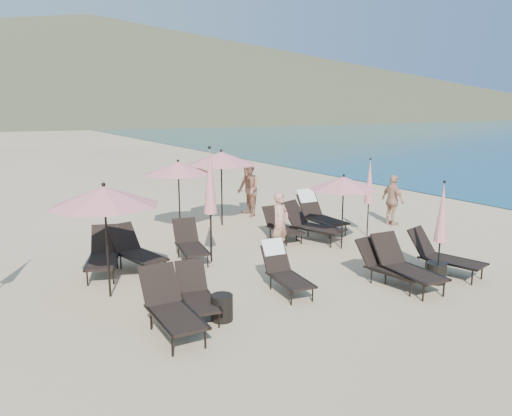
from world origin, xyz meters
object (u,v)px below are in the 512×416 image
lounger_10 (311,223)px  side_table_0 (222,308)px  lounger_7 (136,250)px  lounger_11 (318,212)px  umbrella_open_0 (104,196)px  umbrella_open_1 (344,183)px  side_table_1 (436,273)px  beachgoer_c (393,200)px  lounger_1 (197,293)px  lounger_2 (284,269)px  umbrella_closed_3 (210,182)px  lounger_0 (171,306)px  umbrella_open_2 (178,168)px  lounger_5 (443,255)px  umbrella_open_3 (221,158)px  umbrella_closed_1 (369,182)px  lounger_4 (388,265)px  beachgoer_a (280,223)px  lounger_8 (190,243)px  umbrella_closed_0 (442,213)px  lounger_9 (281,225)px  lounger_3 (405,265)px  lounger_6 (103,254)px

lounger_10 → side_table_0: lounger_10 is taller
lounger_7 → lounger_10: size_ratio=0.92×
lounger_11 → umbrella_open_0: bearing=-160.5°
umbrella_open_0 → umbrella_open_1: size_ratio=1.15×
side_table_1 → beachgoer_c: bearing=55.0°
lounger_1 → lounger_2: size_ratio=0.99×
umbrella_closed_3 → side_table_0: (-1.28, -3.19, -1.74)m
lounger_0 → umbrella_open_2: umbrella_open_2 is taller
lounger_5 → lounger_7: bearing=132.2°
lounger_2 → lounger_1: bearing=-167.6°
lounger_11 → umbrella_open_3: size_ratio=0.79×
lounger_5 → side_table_1: (-0.58, -0.32, -0.23)m
umbrella_closed_1 → side_table_1: umbrella_closed_1 is taller
lounger_4 → side_table_0: size_ratio=3.45×
side_table_0 → lounger_10: bearing=38.2°
lounger_4 → beachgoer_a: 3.27m
lounger_2 → umbrella_open_1: 3.75m
lounger_5 → umbrella_closed_3: size_ratio=0.63×
beachgoer_c → umbrella_open_2: bearing=72.1°
lounger_0 → lounger_10: bearing=34.1°
lounger_2 → side_table_0: lounger_2 is taller
lounger_5 → side_table_0: size_ratio=3.79×
lounger_8 → umbrella_closed_0: size_ratio=0.74×
umbrella_closed_3 → side_table_0: size_ratio=5.99×
umbrella_open_3 → lounger_7: bearing=-141.6°
lounger_9 → umbrella_open_3: bearing=110.1°
umbrella_open_3 → side_table_0: 7.47m
lounger_0 → side_table_1: size_ratio=3.91×
side_table_0 → beachgoer_c: beachgoer_c is taller
umbrella_open_1 → umbrella_open_3: size_ratio=0.83×
lounger_1 → lounger_3: bearing=-0.0°
lounger_6 → beachgoer_a: bearing=11.5°
umbrella_closed_3 → side_table_0: bearing=-111.9°
lounger_2 → umbrella_open_0: (-3.21, 1.44, 1.59)m
lounger_9 → umbrella_open_2: 3.46m
lounger_8 → beachgoer_c: 7.03m
umbrella_closed_1 → umbrella_open_1: bearing=-156.3°
lounger_4 → umbrella_closed_0: size_ratio=0.72×
umbrella_open_1 → side_table_1: 3.43m
lounger_10 → lounger_11: (0.87, 0.81, 0.07)m
lounger_3 → beachgoer_a: beachgoer_a is taller
lounger_9 → lounger_8: bearing=-167.5°
lounger_0 → lounger_7: size_ratio=0.97×
lounger_4 → lounger_9: bearing=81.2°
umbrella_open_0 → lounger_11: bearing=18.2°
lounger_2 → lounger_10: size_ratio=0.81×
lounger_1 → lounger_6: lounger_6 is taller
lounger_4 → umbrella_closed_1: bearing=45.1°
lounger_3 → lounger_8: bearing=132.3°
lounger_5 → beachgoer_a: beachgoer_a is taller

